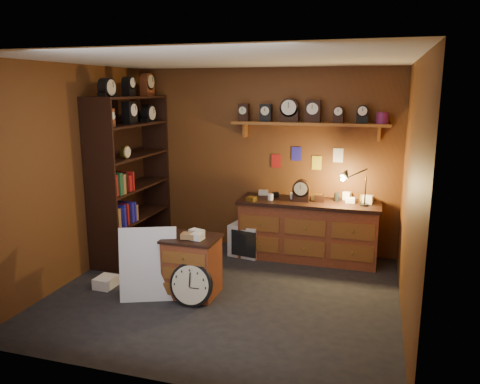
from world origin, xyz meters
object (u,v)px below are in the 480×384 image
Objects in this scene: workbench at (308,227)px; shelving_unit at (128,170)px; big_round_clock at (191,285)px; low_cabinet at (192,263)px.

shelving_unit is at bearing -169.04° from workbench.
shelving_unit is 5.14× the size of big_round_clock.
workbench is at bearing 10.96° from shelving_unit.
big_round_clock is at bearing -42.25° from shelving_unit.
low_cabinet is (-1.13, -1.61, -0.09)m from workbench.
workbench is 1.97m from low_cabinet.
shelving_unit is 1.30× the size of workbench.
low_cabinet is at bearing 109.74° from big_round_clock.
shelving_unit is 2.29m from big_round_clock.
big_round_clock is at bearing -118.77° from workbench.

